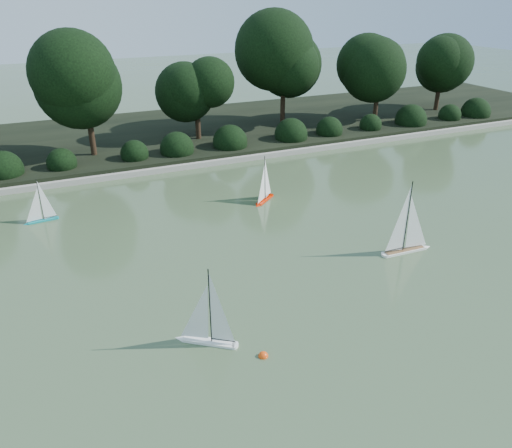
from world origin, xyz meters
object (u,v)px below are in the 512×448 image
(sailboat_orange, at_px, (264,194))
(race_buoy, at_px, (263,356))
(sailboat_white_a, at_px, (204,330))
(sailboat_teal, at_px, (39,215))
(sailboat_white_b, at_px, (409,240))

(sailboat_orange, height_order, race_buoy, sailboat_orange)
(sailboat_white_a, height_order, race_buoy, sailboat_white_a)
(sailboat_teal, relative_size, race_buoy, 7.33)
(sailboat_white_b, xyz_separation_m, race_buoy, (-4.65, -1.97, -0.29))
(sailboat_white_a, bearing_deg, sailboat_white_b, 12.61)
(sailboat_white_b, relative_size, sailboat_teal, 1.51)
(sailboat_orange, height_order, sailboat_teal, sailboat_orange)
(sailboat_white_a, distance_m, race_buoy, 1.12)
(sailboat_white_a, distance_m, sailboat_white_b, 5.57)
(sailboat_white_a, bearing_deg, sailboat_orange, 55.93)
(sailboat_white_b, distance_m, sailboat_teal, 9.42)
(sailboat_orange, distance_m, sailboat_teal, 6.09)
(sailboat_teal, xyz_separation_m, race_buoy, (3.15, -7.25, -0.20))
(sailboat_teal, bearing_deg, sailboat_orange, -10.86)
(race_buoy, bearing_deg, sailboat_orange, 65.10)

